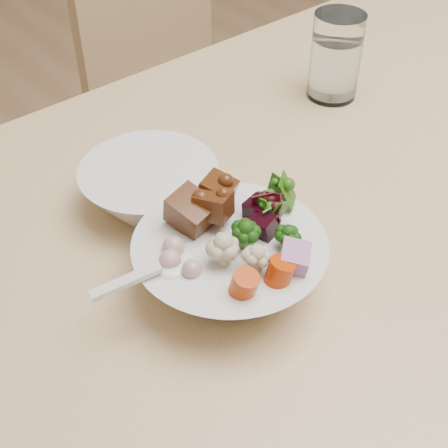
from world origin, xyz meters
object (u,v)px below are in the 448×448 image
object	(u,v)px
chair_far	(184,112)
side_bowl	(150,187)
dining_table	(435,185)
water_glass	(335,60)
food_bowl	(230,259)

from	to	relation	value
chair_far	side_bowl	distance (m)	0.72
chair_far	side_bowl	bearing A→B (deg)	-136.82
dining_table	water_glass	size ratio (longest dim) A/B	12.41
food_bowl	water_glass	distance (m)	0.41
chair_far	dining_table	bearing A→B (deg)	-100.07
dining_table	water_glass	xyz separation A→B (m)	(-0.03, 0.19, 0.13)
chair_far	side_bowl	xyz separation A→B (m)	(-0.41, -0.51, 0.30)
chair_far	food_bowl	world-z (taller)	food_bowl
food_bowl	water_glass	xyz separation A→B (m)	(0.36, 0.20, 0.02)
water_glass	dining_table	bearing A→B (deg)	-80.59
dining_table	chair_far	world-z (taller)	chair_far
water_glass	side_bowl	xyz separation A→B (m)	(-0.35, -0.04, -0.03)
chair_far	food_bowl	bearing A→B (deg)	-130.09
dining_table	food_bowl	size ratio (longest dim) A/B	7.99
dining_table	side_bowl	distance (m)	0.42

